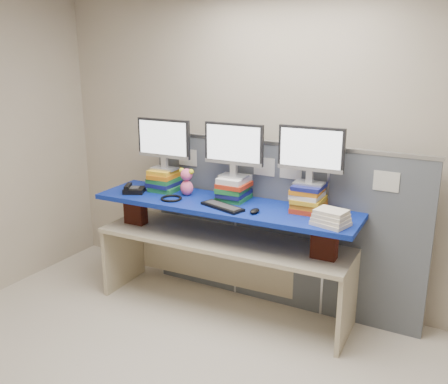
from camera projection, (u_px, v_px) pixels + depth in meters
The scene contains 18 objects.
room at pixel (162, 215), 2.83m from camera, with size 5.00×4.00×2.80m.
cubicle_partition at pixel (279, 225), 4.50m from camera, with size 2.60×0.06×1.53m.
desk at pixel (224, 252), 4.45m from camera, with size 2.31×0.75×0.70m.
brick_pier_left at pixel (136, 210), 4.73m from camera, with size 0.20×0.11×0.27m, color maroon.
brick_pier_right at pixel (325, 242), 3.94m from camera, with size 0.20×0.11×0.27m, color maroon.
blue_board at pixel (224, 205), 4.33m from camera, with size 2.36×0.59×0.04m, color #0B1793.
book_stack_left at pixel (165, 180), 4.70m from camera, with size 0.27×0.31×0.20m.
book_stack_center at pixel (234, 189), 4.39m from camera, with size 0.27×0.31×0.21m.
book_stack_right at pixel (308, 198), 4.09m from camera, with size 0.27×0.31×0.23m.
monitor_left at pixel (164, 141), 4.59m from camera, with size 0.54×0.16×0.47m.
monitor_center at pixel (234, 147), 4.28m from camera, with size 0.54×0.16×0.47m.
monitor_right at pixel (311, 152), 3.98m from camera, with size 0.54×0.16×0.47m.
keyboard at pixel (222, 207), 4.19m from camera, with size 0.43×0.25×0.03m.
mouse at pixel (255, 211), 4.06m from camera, with size 0.07×0.12×0.04m, color black.
desk_phone at pixel (133, 190), 4.63m from camera, with size 0.24×0.23×0.08m.
headset at pixel (171, 198), 4.43m from camera, with size 0.19×0.19×0.02m, color black.
plush_toy at pixel (187, 182), 4.52m from camera, with size 0.15×0.11×0.25m.
binder_stack at pixel (331, 218), 3.77m from camera, with size 0.30×0.26×0.12m.
Camera 1 is at (1.60, -2.18, 2.31)m, focal length 40.00 mm.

